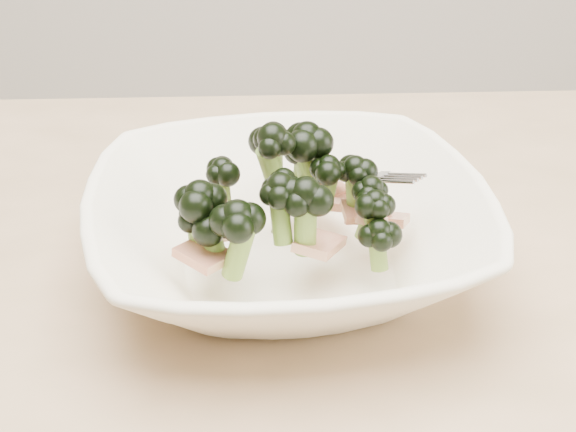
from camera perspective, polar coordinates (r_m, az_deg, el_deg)
name	(u,v)px	position (r m, az deg, el deg)	size (l,w,h in m)	color
dining_table	(236,377)	(0.69, -3.70, -11.32)	(1.20, 0.80, 0.75)	tan
broccoli_dish	(288,225)	(0.62, -0.01, -0.68)	(0.34, 0.34, 0.13)	white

